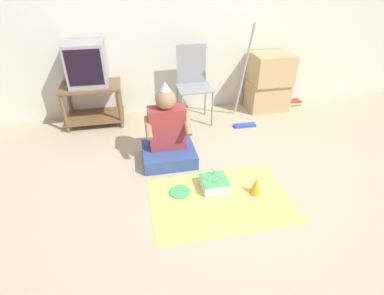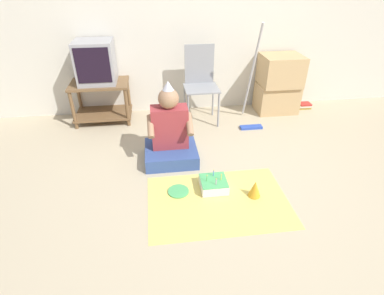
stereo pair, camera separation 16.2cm
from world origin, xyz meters
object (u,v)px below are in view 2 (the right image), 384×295
cardboard_box_stack (279,83)px  book_pile (304,106)px  birthday_cake (214,184)px  party_hat_blue (255,189)px  person_seated (170,136)px  tv (96,62)px  dust_mop (251,97)px  folding_chair (200,79)px  paper_plate (178,191)px

cardboard_box_stack → book_pile: 0.58m
birthday_cake → party_hat_blue: 0.38m
person_seated → tv: bearing=127.7°
book_pile → dust_mop: bearing=-157.7°
party_hat_blue → folding_chair: bearing=98.3°
folding_chair → book_pile: folding_chair is taller
tv → birthday_cake: 2.13m
paper_plate → person_seated: bearing=92.3°
folding_chair → person_seated: 1.06m
cardboard_box_stack → party_hat_blue: size_ratio=5.05×
cardboard_box_stack → paper_plate: cardboard_box_stack is taller
dust_mop → paper_plate: size_ratio=6.57×
paper_plate → folding_chair: bearing=73.9°
person_seated → folding_chair: bearing=63.4°
party_hat_blue → paper_plate: size_ratio=0.80×
folding_chair → person_seated: bearing=-116.6°
book_pile → birthday_cake: 2.32m
folding_chair → book_pile: 1.64m
cardboard_box_stack → paper_plate: 2.26m
folding_chair → party_hat_blue: 1.72m
tv → book_pile: bearing=-0.1°
person_seated → paper_plate: 0.64m
dust_mop → paper_plate: bearing=-129.8°
cardboard_box_stack → birthday_cake: bearing=-126.9°
folding_chair → tv: bearing=173.7°
paper_plate → dust_mop: bearing=50.2°
folding_chair → paper_plate: 1.65m
cardboard_box_stack → person_seated: 1.87m
book_pile → party_hat_blue: party_hat_blue is taller
folding_chair → dust_mop: 0.68m
cardboard_box_stack → paper_plate: bearing=-133.6°
cardboard_box_stack → birthday_cake: (-1.20, -1.60, -0.35)m
birthday_cake → person_seated: bearing=121.3°
dust_mop → person_seated: 1.25m
book_pile → person_seated: size_ratio=0.23×
tv → paper_plate: 1.99m
book_pile → party_hat_blue: bearing=-126.5°
dust_mop → folding_chair: bearing=157.3°
tv → book_pile: 2.92m
book_pile → paper_plate: book_pile is taller
dust_mop → birthday_cake: bearing=-119.8°
tv → party_hat_blue: tv is taller
dust_mop → party_hat_blue: (-0.37, -1.39, -0.29)m
folding_chair → person_seated: folding_chair is taller
folding_chair → paper_plate: bearing=-106.1°
cardboard_box_stack → book_pile: bearing=2.9°
person_seated → paper_plate: (0.02, -0.59, -0.26)m
tv → person_seated: (0.81, -1.05, -0.51)m
book_pile → party_hat_blue: (-1.31, -1.78, 0.04)m
folding_chair → cardboard_box_stack: bearing=5.8°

